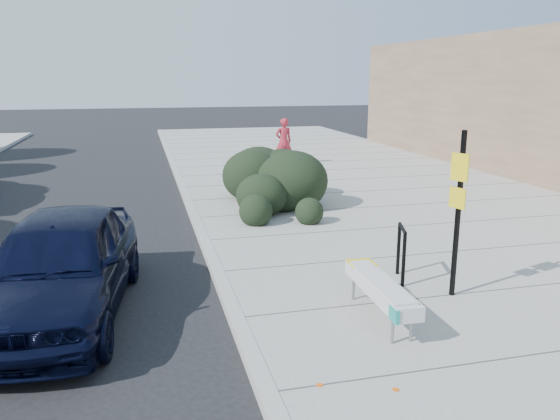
{
  "coord_description": "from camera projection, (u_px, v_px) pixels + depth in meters",
  "views": [
    {
      "loc": [
        -1.21,
        -7.28,
        3.57
      ],
      "look_at": [
        1.38,
        2.9,
        1.0
      ],
      "focal_mm": 35.0,
      "sensor_mm": 36.0,
      "label": 1
    }
  ],
  "objects": [
    {
      "name": "ground",
      "position": [
        238.0,
        327.0,
        7.99
      ],
      "size": [
        120.0,
        120.0,
        0.0
      ],
      "primitive_type": "plane",
      "color": "black",
      "rests_on": "ground"
    },
    {
      "name": "sidewalk_near",
      "position": [
        419.0,
        217.0,
        14.02
      ],
      "size": [
        11.2,
        50.0,
        0.15
      ],
      "primitive_type": "cube",
      "color": "gray",
      "rests_on": "ground"
    },
    {
      "name": "curb_near",
      "position": [
        200.0,
        231.0,
        12.67
      ],
      "size": [
        0.22,
        50.0,
        0.17
      ],
      "primitive_type": "cube",
      "color": "#9E9E99",
      "rests_on": "ground"
    },
    {
      "name": "bench",
      "position": [
        380.0,
        288.0,
        7.82
      ],
      "size": [
        0.47,
        1.98,
        0.6
      ],
      "rotation": [
        0.0,
        0.0,
        -0.03
      ],
      "color": "gray",
      "rests_on": "sidewalk_near"
    },
    {
      "name": "bike_rack",
      "position": [
        401.0,
        248.0,
        9.31
      ],
      "size": [
        0.25,
        0.63,
        0.96
      ],
      "rotation": [
        0.0,
        0.0,
        -0.32
      ],
      "color": "black",
      "rests_on": "sidewalk_near"
    },
    {
      "name": "sign_post",
      "position": [
        458.0,
        205.0,
        8.42
      ],
      "size": [
        0.15,
        0.29,
        2.65
      ],
      "rotation": [
        0.0,
        0.0,
        0.39
      ],
      "color": "black",
      "rests_on": "sidewalk_near"
    },
    {
      "name": "hedge",
      "position": [
        278.0,
        173.0,
        14.9
      ],
      "size": [
        3.3,
        4.99,
        1.72
      ],
      "primitive_type": "ellipsoid",
      "rotation": [
        0.0,
        0.0,
        -0.24
      ],
      "color": "black",
      "rests_on": "sidewalk_near"
    },
    {
      "name": "sedan_navy",
      "position": [
        61.0,
        265.0,
        8.23
      ],
      "size": [
        2.45,
        4.95,
        1.62
      ],
      "primitive_type": "imported",
      "rotation": [
        0.0,
        0.0,
        -0.12
      ],
      "color": "black",
      "rests_on": "ground"
    },
    {
      "name": "pedestrian",
      "position": [
        284.0,
        141.0,
        21.65
      ],
      "size": [
        0.7,
        0.49,
        1.84
      ],
      "primitive_type": "imported",
      "rotation": [
        0.0,
        0.0,
        3.21
      ],
      "color": "maroon",
      "rests_on": "sidewalk_near"
    }
  ]
}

